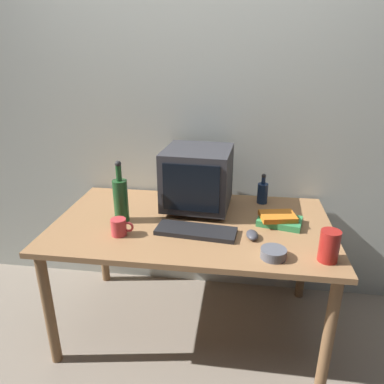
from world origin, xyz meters
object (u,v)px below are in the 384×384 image
bottle_short (263,192)px  cd_spindle (273,253)px  keyboard (196,231)px  bottle_tall (121,199)px  computer_mouse (252,235)px  metal_canister (329,246)px  book_stack (279,219)px  crt_monitor (197,178)px  mug (119,227)px

bottle_short → cd_spindle: bottle_short is taller
keyboard → bottle_tall: bottle_tall is taller
computer_mouse → bottle_tall: bottle_tall is taller
bottle_tall → metal_canister: bearing=-14.3°
computer_mouse → book_stack: bearing=43.9°
crt_monitor → metal_canister: bearing=-37.0°
crt_monitor → bottle_short: bearing=19.9°
keyboard → book_stack: 0.47m
crt_monitor → bottle_short: 0.43m
crt_monitor → metal_canister: size_ratio=2.73×
bottle_tall → book_stack: 0.88m
keyboard → crt_monitor: bearing=101.7°
crt_monitor → mug: size_ratio=3.41×
crt_monitor → keyboard: (0.03, -0.32, -0.18)m
cd_spindle → keyboard: bearing=153.9°
crt_monitor → metal_canister: 0.83m
bottle_tall → bottle_short: size_ratio=1.83×
crt_monitor → bottle_tall: 0.46m
crt_monitor → book_stack: bearing=-18.0°
computer_mouse → bottle_short: 0.48m
mug → cd_spindle: (0.77, -0.11, -0.02)m
computer_mouse → metal_canister: (0.34, -0.16, 0.06)m
crt_monitor → bottle_tall: size_ratio=1.17×
bottle_tall → mug: (0.04, -0.16, -0.09)m
bottle_short → book_stack: 0.31m
bottle_tall → book_stack: (0.87, 0.08, -0.10)m
computer_mouse → book_stack: (0.15, 0.18, 0.01)m
bottle_tall → book_stack: bottle_tall is taller
computer_mouse → metal_canister: 0.38m
mug → metal_canister: bearing=-5.9°
keyboard → cd_spindle: cd_spindle is taller
bottle_short → metal_canister: 0.69m
keyboard → bottle_tall: (-0.43, 0.09, 0.12)m
computer_mouse → bottle_short: (0.07, 0.47, 0.05)m
computer_mouse → metal_canister: metal_canister is taller
mug → metal_canister: size_ratio=0.80×
computer_mouse → book_stack: size_ratio=0.38×
book_stack → bottle_tall: bearing=-175.1°
metal_canister → computer_mouse: bearing=153.9°
book_stack → mug: size_ratio=2.18×
cd_spindle → bottle_short: bearing=92.2°
bottle_short → mug: size_ratio=1.60×
bottle_short → cd_spindle: size_ratio=1.60×
keyboard → cd_spindle: (0.38, -0.19, 0.01)m
computer_mouse → book_stack: 0.23m
bottle_short → book_stack: bottle_short is taller
bottle_tall → bottle_short: bearing=25.1°
crt_monitor → mug: crt_monitor is taller
mug → keyboard: bearing=10.6°
computer_mouse → cd_spindle: (0.09, -0.17, 0.00)m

